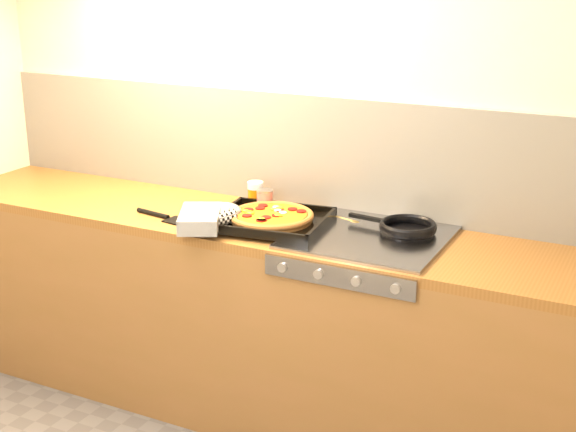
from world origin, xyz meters
The scene contains 9 objects.
room_shell centered at (0.00, 1.39, 1.15)m, with size 3.20×3.20×3.20m.
counter_run centered at (0.00, 1.10, 0.45)m, with size 3.20×0.62×0.90m.
stovetop centered at (0.45, 1.10, 0.91)m, with size 0.60×0.56×0.02m, color gray.
pizza_on_tray centered at (-0.03, 1.01, 0.95)m, with size 0.60×0.57×0.08m.
frying_pan centered at (0.57, 1.20, 0.94)m, with size 0.39×0.26×0.04m.
tomato_can centered at (-0.08, 1.22, 0.95)m, with size 0.08×0.08×0.10m.
juice_glass centered at (-0.15, 1.26, 0.96)m, with size 0.09×0.09×0.12m.
wooden_spoon centered at (0.25, 1.26, 0.91)m, with size 0.30×0.11×0.02m.
black_spatula centered at (-0.43, 0.95, 0.91)m, with size 0.29×0.10×0.02m.
Camera 1 is at (1.51, -1.72, 1.97)m, focal length 50.00 mm.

